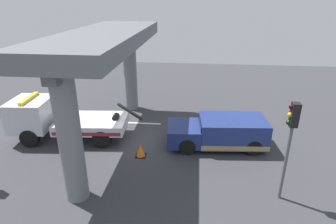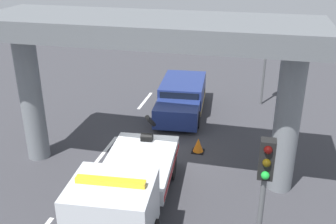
{
  "view_description": "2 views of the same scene",
  "coord_description": "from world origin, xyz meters",
  "px_view_note": "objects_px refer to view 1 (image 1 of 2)",
  "views": [
    {
      "loc": [
        -3.48,
        13.63,
        7.56
      ],
      "look_at": [
        -2.06,
        0.32,
        1.98
      ],
      "focal_mm": 29.81,
      "sensor_mm": 36.0,
      "label": 1
    },
    {
      "loc": [
        13.87,
        3.74,
        8.23
      ],
      "look_at": [
        0.0,
        0.42,
        2.08
      ],
      "focal_mm": 41.68,
      "sensor_mm": 36.0,
      "label": 2
    }
  ],
  "objects_px": {
    "tow_truck_white": "(57,118)",
    "towed_van_green": "(221,132)",
    "traffic_cone_orange": "(141,151)",
    "traffic_light_near": "(291,131)"
  },
  "relations": [
    {
      "from": "traffic_light_near",
      "to": "traffic_cone_orange",
      "type": "distance_m",
      "value": 7.21
    },
    {
      "from": "tow_truck_white",
      "to": "traffic_cone_orange",
      "type": "relative_size",
      "value": 11.72
    },
    {
      "from": "towed_van_green",
      "to": "traffic_light_near",
      "type": "distance_m",
      "value": 5.1
    },
    {
      "from": "tow_truck_white",
      "to": "towed_van_green",
      "type": "height_order",
      "value": "tow_truck_white"
    },
    {
      "from": "tow_truck_white",
      "to": "towed_van_green",
      "type": "distance_m",
      "value": 9.15
    },
    {
      "from": "traffic_cone_orange",
      "to": "traffic_light_near",
      "type": "bearing_deg",
      "value": 157.71
    },
    {
      "from": "tow_truck_white",
      "to": "towed_van_green",
      "type": "relative_size",
      "value": 1.37
    },
    {
      "from": "tow_truck_white",
      "to": "traffic_cone_orange",
      "type": "distance_m",
      "value": 5.31
    },
    {
      "from": "tow_truck_white",
      "to": "towed_van_green",
      "type": "bearing_deg",
      "value": -179.56
    },
    {
      "from": "tow_truck_white",
      "to": "traffic_cone_orange",
      "type": "xyz_separation_m",
      "value": [
        -5.02,
        1.5,
        -0.91
      ]
    }
  ]
}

